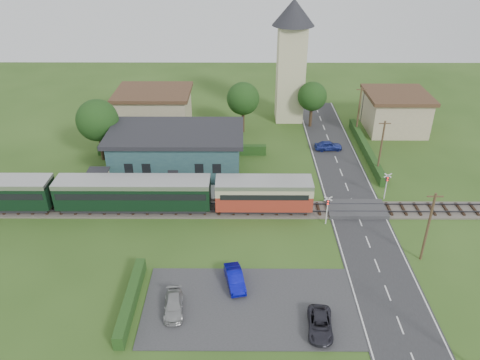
{
  "coord_description": "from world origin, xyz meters",
  "views": [
    {
      "loc": [
        -2.14,
        -39.73,
        27.29
      ],
      "look_at": [
        -2.35,
        4.0,
        2.62
      ],
      "focal_mm": 35.0,
      "sensor_mm": 36.0,
      "label": 1
    }
  ],
  "objects_px": {
    "train": "(103,193)",
    "car_park_silver": "(174,305)",
    "car_on_road": "(328,146)",
    "pedestrian_near": "(242,183)",
    "car_park_dark": "(320,324)",
    "house_west": "(154,108)",
    "equipment_hut": "(99,181)",
    "station_building": "(177,151)",
    "church_tower": "(292,52)",
    "car_park_blue": "(235,278)",
    "pedestrian_far": "(101,182)",
    "crossing_signal_near": "(327,206)",
    "crossing_signal_far": "(387,182)",
    "house_east": "(395,111)"
  },
  "relations": [
    {
      "from": "crossing_signal_near",
      "to": "car_park_dark",
      "type": "distance_m",
      "value": 14.42
    },
    {
      "from": "church_tower",
      "to": "crossing_signal_near",
      "type": "xyz_separation_m",
      "value": [
        1.4,
        -28.41,
        -8.08
      ]
    },
    {
      "from": "equipment_hut",
      "to": "car_on_road",
      "type": "relative_size",
      "value": 0.7
    },
    {
      "from": "station_building",
      "to": "house_west",
      "type": "relative_size",
      "value": 1.48
    },
    {
      "from": "crossing_signal_far",
      "to": "car_on_road",
      "type": "height_order",
      "value": "crossing_signal_far"
    },
    {
      "from": "car_park_silver",
      "to": "church_tower",
      "type": "bearing_deg",
      "value": 67.66
    },
    {
      "from": "church_tower",
      "to": "house_east",
      "type": "height_order",
      "value": "church_tower"
    },
    {
      "from": "station_building",
      "to": "train",
      "type": "height_order",
      "value": "station_building"
    },
    {
      "from": "crossing_signal_far",
      "to": "house_west",
      "type": "bearing_deg",
      "value": 144.23
    },
    {
      "from": "train",
      "to": "pedestrian_far",
      "type": "relative_size",
      "value": 23.86
    },
    {
      "from": "equipment_hut",
      "to": "car_on_road",
      "type": "distance_m",
      "value": 29.79
    },
    {
      "from": "car_park_blue",
      "to": "house_east",
      "type": "bearing_deg",
      "value": 43.9
    },
    {
      "from": "station_building",
      "to": "house_east",
      "type": "xyz_separation_m",
      "value": [
        30.0,
        13.01,
        0.1
      ]
    },
    {
      "from": "house_west",
      "to": "car_park_dark",
      "type": "distance_m",
      "value": 43.78
    },
    {
      "from": "car_park_dark",
      "to": "pedestrian_near",
      "type": "bearing_deg",
      "value": 111.73
    },
    {
      "from": "equipment_hut",
      "to": "crossing_signal_far",
      "type": "height_order",
      "value": "crossing_signal_far"
    },
    {
      "from": "train",
      "to": "car_park_silver",
      "type": "distance_m",
      "value": 17.27
    },
    {
      "from": "train",
      "to": "church_tower",
      "type": "bearing_deg",
      "value": 50.24
    },
    {
      "from": "house_west",
      "to": "crossing_signal_near",
      "type": "distance_m",
      "value": 33.22
    },
    {
      "from": "car_park_dark",
      "to": "car_park_blue",
      "type": "bearing_deg",
      "value": 147.66
    },
    {
      "from": "pedestrian_near",
      "to": "equipment_hut",
      "type": "bearing_deg",
      "value": -5.55
    },
    {
      "from": "car_on_road",
      "to": "car_park_blue",
      "type": "height_order",
      "value": "car_park_blue"
    },
    {
      "from": "church_tower",
      "to": "crossing_signal_far",
      "type": "distance_m",
      "value": 26.39
    },
    {
      "from": "crossing_signal_near",
      "to": "car_on_road",
      "type": "height_order",
      "value": "crossing_signal_near"
    },
    {
      "from": "car_park_silver",
      "to": "car_park_dark",
      "type": "xyz_separation_m",
      "value": [
        11.26,
        -1.93,
        0.01
      ]
    },
    {
      "from": "crossing_signal_far",
      "to": "car_park_blue",
      "type": "distance_m",
      "value": 21.48
    },
    {
      "from": "station_building",
      "to": "car_on_road",
      "type": "height_order",
      "value": "station_building"
    },
    {
      "from": "car_park_silver",
      "to": "car_park_blue",
      "type": "bearing_deg",
      "value": 27.53
    },
    {
      "from": "car_on_road",
      "to": "pedestrian_near",
      "type": "xyz_separation_m",
      "value": [
        -11.49,
        -11.5,
        0.76
      ]
    },
    {
      "from": "house_east",
      "to": "crossing_signal_near",
      "type": "height_order",
      "value": "house_east"
    },
    {
      "from": "equipment_hut",
      "to": "house_west",
      "type": "bearing_deg",
      "value": 81.38
    },
    {
      "from": "equipment_hut",
      "to": "car_park_blue",
      "type": "distance_m",
      "value": 21.23
    },
    {
      "from": "equipment_hut",
      "to": "station_building",
      "type": "height_order",
      "value": "station_building"
    },
    {
      "from": "house_west",
      "to": "car_park_dark",
      "type": "height_order",
      "value": "house_west"
    },
    {
      "from": "car_on_road",
      "to": "car_park_dark",
      "type": "xyz_separation_m",
      "value": [
        -5.62,
        -31.37,
        -0.05
      ]
    },
    {
      "from": "church_tower",
      "to": "car_park_silver",
      "type": "height_order",
      "value": "church_tower"
    },
    {
      "from": "car_on_road",
      "to": "car_park_silver",
      "type": "relative_size",
      "value": 1.0
    },
    {
      "from": "equipment_hut",
      "to": "station_building",
      "type": "relative_size",
      "value": 0.16
    },
    {
      "from": "crossing_signal_near",
      "to": "car_park_dark",
      "type": "relative_size",
      "value": 0.85
    },
    {
      "from": "house_west",
      "to": "church_tower",
      "type": "bearing_deg",
      "value": 8.53
    },
    {
      "from": "church_tower",
      "to": "car_park_blue",
      "type": "xyz_separation_m",
      "value": [
        -7.72,
        -37.5,
        -9.53
      ]
    },
    {
      "from": "car_park_dark",
      "to": "pedestrian_near",
      "type": "height_order",
      "value": "pedestrian_near"
    },
    {
      "from": "car_park_blue",
      "to": "car_park_silver",
      "type": "height_order",
      "value": "car_park_blue"
    },
    {
      "from": "house_west",
      "to": "car_park_silver",
      "type": "distance_m",
      "value": 38.38
    },
    {
      "from": "train",
      "to": "pedestrian_far",
      "type": "distance_m",
      "value": 3.9
    },
    {
      "from": "house_east",
      "to": "train",
      "type": "bearing_deg",
      "value": -149.01
    },
    {
      "from": "pedestrian_far",
      "to": "car_park_silver",
      "type": "bearing_deg",
      "value": -171.77
    },
    {
      "from": "equipment_hut",
      "to": "pedestrian_far",
      "type": "distance_m",
      "value": 0.58
    },
    {
      "from": "train",
      "to": "car_on_road",
      "type": "relative_size",
      "value": 11.94
    },
    {
      "from": "pedestrian_far",
      "to": "equipment_hut",
      "type": "bearing_deg",
      "value": 141.34
    }
  ]
}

